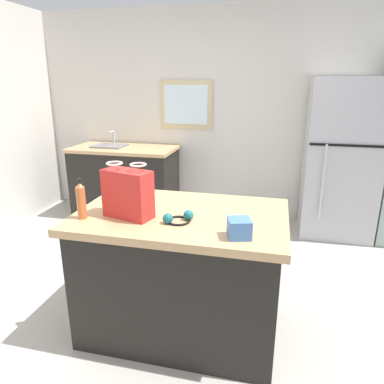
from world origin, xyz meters
name	(u,v)px	position (x,y,z in m)	size (l,w,h in m)	color
ground	(178,316)	(0.00, 0.00, 0.00)	(5.97, 5.97, 0.00)	#ADA89E
back_wall	(226,116)	(-0.01, 2.32, 1.28)	(4.97, 0.13, 2.56)	silver
kitchen_island	(182,271)	(0.06, -0.09, 0.44)	(1.37, 0.90, 0.88)	black
refrigerator	(341,159)	(1.34, 1.92, 0.87)	(0.77, 0.67, 1.75)	#B7B7BC
sink_counter	(125,181)	(-1.25, 1.91, 0.46)	(1.31, 0.69, 1.09)	black
shopping_bag	(128,193)	(-0.25, -0.23, 1.03)	(0.34, 0.22, 0.35)	red
small_box	(239,228)	(0.47, -0.38, 0.93)	(0.12, 0.12, 0.11)	#4775B7
bottle	(81,201)	(-0.52, -0.33, 1.00)	(0.06, 0.06, 0.26)	#C66633
ear_defenders	(178,218)	(0.08, -0.24, 0.90)	(0.21, 0.21, 0.06)	black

